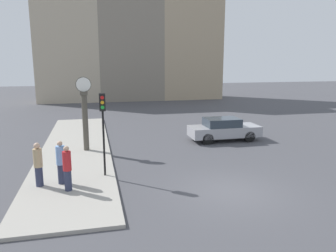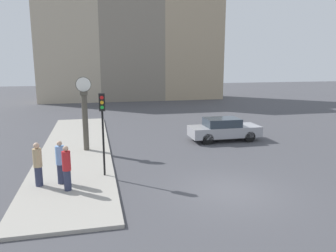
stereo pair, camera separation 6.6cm
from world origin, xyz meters
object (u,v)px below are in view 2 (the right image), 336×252
object	(u,v)px
street_clock	(85,115)
pedestrian_blue_stripe	(61,162)
traffic_light_near	(102,117)
pedestrian_tan_coat	(38,164)
sedan_car	(224,129)
pedestrian_red_top	(67,168)

from	to	relation	value
street_clock	pedestrian_blue_stripe	xyz separation A→B (m)	(-0.92, -5.10, -1.13)
traffic_light_near	pedestrian_tan_coat	bearing A→B (deg)	-165.28
street_clock	pedestrian_tan_coat	world-z (taller)	street_clock
sedan_car	pedestrian_tan_coat	xyz separation A→B (m)	(-10.49, -6.05, 0.29)
sedan_car	pedestrian_blue_stripe	world-z (taller)	pedestrian_blue_stripe
street_clock	pedestrian_blue_stripe	world-z (taller)	street_clock
sedan_car	street_clock	world-z (taller)	street_clock
sedan_car	pedestrian_blue_stripe	size ratio (longest dim) A/B	2.52
traffic_light_near	pedestrian_red_top	xyz separation A→B (m)	(-1.47, -1.45, -1.71)
street_clock	pedestrian_red_top	size ratio (longest dim) A/B	2.30
pedestrian_red_top	pedestrian_tan_coat	world-z (taller)	pedestrian_tan_coat
sedan_car	pedestrian_blue_stripe	distance (m)	11.32
pedestrian_blue_stripe	traffic_light_near	bearing A→B (deg)	18.78
pedestrian_red_top	pedestrian_blue_stripe	xyz separation A→B (m)	(-0.30, 0.84, -0.01)
pedestrian_red_top	pedestrian_tan_coat	distance (m)	1.39
sedan_car	pedestrian_red_top	xyz separation A→B (m)	(-9.32, -6.80, 0.29)
sedan_car	pedestrian_blue_stripe	bearing A→B (deg)	-148.23
traffic_light_near	pedestrian_tan_coat	world-z (taller)	traffic_light_near
pedestrian_red_top	pedestrian_blue_stripe	world-z (taller)	pedestrian_blue_stripe
pedestrian_red_top	pedestrian_tan_coat	size ratio (longest dim) A/B	1.00
sedan_car	street_clock	distance (m)	8.86
sedan_car	pedestrian_red_top	bearing A→B (deg)	-143.87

